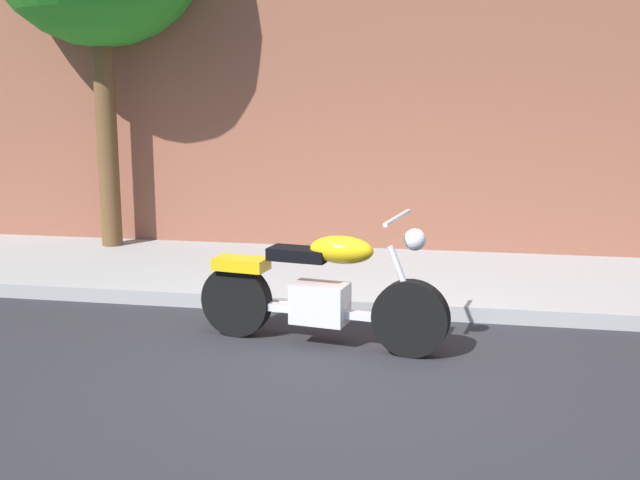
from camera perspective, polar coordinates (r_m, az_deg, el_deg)
name	(u,v)px	position (r m, az deg, el deg)	size (l,w,h in m)	color
ground_plane	(333,371)	(5.68, 0.97, -9.78)	(60.00, 60.00, 0.00)	#28282D
sidewalk	(375,278)	(8.16, 4.10, -2.82)	(25.26, 2.47, 0.14)	#9F9F9F
motorcycle	(320,292)	(6.12, 0.00, -3.91)	(2.08, 0.76, 1.10)	black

